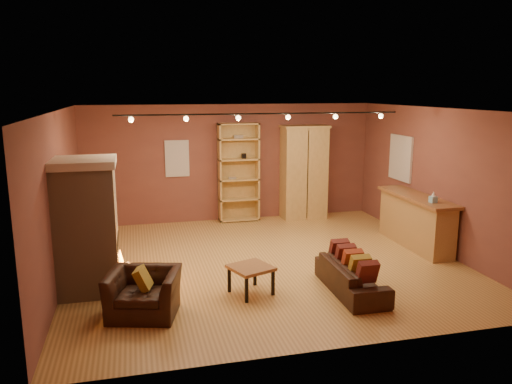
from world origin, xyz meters
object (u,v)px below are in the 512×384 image
object	(u,v)px
armoire	(304,172)
armchair	(143,286)
fireplace	(87,226)
bookcase	(238,171)
coffee_table	(251,270)
bar_counter	(416,221)
loveseat	(352,271)

from	to	relation	value
armoire	armchair	size ratio (longest dim) A/B	2.07
armoire	armchair	world-z (taller)	armoire
fireplace	bookcase	bearing A→B (deg)	49.50
armchair	coffee_table	distance (m)	1.68
fireplace	armoire	xyz separation A→B (m)	(4.80, 3.56, 0.09)
fireplace	armoire	distance (m)	5.97
fireplace	bar_counter	size ratio (longest dim) A/B	0.96
bookcase	loveseat	world-z (taller)	bookcase
bookcase	loveseat	size ratio (longest dim) A/B	1.43
bookcase	loveseat	distance (m)	4.92
armoire	loveseat	xyz separation A→B (m)	(-0.80, -4.61, -0.81)
fireplace	loveseat	distance (m)	4.19
bar_counter	armchair	size ratio (longest dim) A/B	1.98
armoire	fireplace	bearing A→B (deg)	-143.42
loveseat	coffee_table	bearing A→B (deg)	79.74
bookcase	coffee_table	size ratio (longest dim) A/B	3.10
fireplace	coffee_table	xyz separation A→B (m)	(2.44, -0.73, -0.68)
armoire	bar_counter	world-z (taller)	armoire
bookcase	loveseat	xyz separation A→B (m)	(0.82, -4.77, -0.86)
armoire	loveseat	bearing A→B (deg)	-99.83
armoire	armchair	distance (m)	6.17
armoire	bar_counter	distance (m)	3.16
loveseat	armoire	bearing A→B (deg)	-8.67
loveseat	armchair	bearing A→B (deg)	91.80
fireplace	armoire	world-z (taller)	armoire
armoire	coffee_table	bearing A→B (deg)	-118.75
bookcase	armoire	distance (m)	1.62
coffee_table	armchair	bearing A→B (deg)	-168.00
bar_counter	fireplace	bearing A→B (deg)	-172.56
fireplace	bookcase	size ratio (longest dim) A/B	0.90
bookcase	coffee_table	world-z (taller)	bookcase
loveseat	armchair	world-z (taller)	armchair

